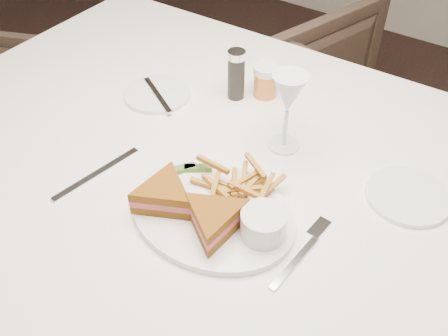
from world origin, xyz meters
name	(u,v)px	position (x,y,z in m)	size (l,w,h in m)	color
table	(235,280)	(0.33, 0.27, 0.38)	(1.57, 1.05, 0.75)	white
chair_far	(384,119)	(0.39, 1.15, 0.36)	(0.69, 0.65, 0.71)	#48372C
table_setting	(233,172)	(0.35, 0.23, 0.79)	(0.78, 0.59, 0.18)	white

